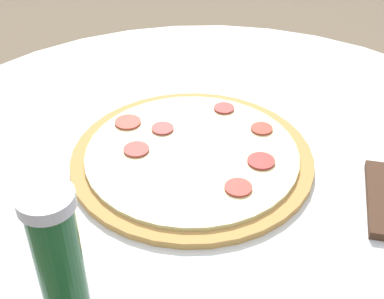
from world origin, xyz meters
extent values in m
cylinder|color=silver|center=(0.00, 0.00, 0.68)|extent=(1.06, 1.06, 0.02)
cylinder|color=#C68E47|center=(-0.03, 0.04, 0.70)|extent=(0.36, 0.36, 0.01)
cylinder|color=beige|center=(-0.03, 0.04, 0.71)|extent=(0.31, 0.31, 0.01)
cylinder|color=#B33A2E|center=(0.03, -0.04, 0.71)|extent=(0.04, 0.04, 0.00)
cylinder|color=#A93928|center=(0.07, 0.10, 0.71)|extent=(0.03, 0.03, 0.00)
cylinder|color=#A93C35|center=(-0.08, 0.09, 0.71)|extent=(0.03, 0.03, 0.00)
cylinder|color=#A3322B|center=(0.07, 0.02, 0.71)|extent=(0.04, 0.04, 0.00)
cylinder|color=#A93930|center=(-0.11, 0.04, 0.71)|extent=(0.04, 0.04, 0.00)
cylinder|color=#A7352F|center=(0.01, 0.16, 0.71)|extent=(0.03, 0.03, 0.00)
cylinder|color=#AC3E2E|center=(-0.14, 0.11, 0.71)|extent=(0.04, 0.04, 0.00)
cylinder|color=#195628|center=(-0.08, -0.39, 0.95)|extent=(0.03, 0.03, 0.09)
cylinder|color=silver|center=(-0.08, -0.39, 0.99)|extent=(0.03, 0.03, 0.01)
camera|label=1|loc=(0.01, -0.58, 1.18)|focal=50.00mm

